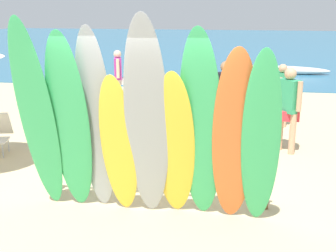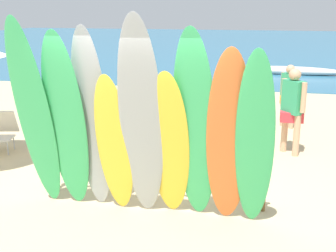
{
  "view_description": "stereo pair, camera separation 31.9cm",
  "coord_description": "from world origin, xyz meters",
  "px_view_note": "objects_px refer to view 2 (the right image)",
  "views": [
    {
      "loc": [
        1.25,
        -5.98,
        2.86
      ],
      "look_at": [
        0.0,
        1.01,
        0.9
      ],
      "focal_mm": 46.63,
      "sensor_mm": 36.0,
      "label": 1
    },
    {
      "loc": [
        1.56,
        -5.92,
        2.86
      ],
      "look_at": [
        0.0,
        1.01,
        0.9
      ],
      "focal_mm": 46.63,
      "sensor_mm": 36.0,
      "label": 2
    }
  ],
  "objects_px": {
    "surfboard_yellow_3": "(114,145)",
    "surfboard_orange_7": "(228,140)",
    "surfboard_green_0": "(35,117)",
    "beachgoer_photographing": "(127,74)",
    "beachgoer_by_water": "(289,92)",
    "beach_chair_red": "(2,130)",
    "surfboard_green_8": "(255,143)",
    "surfboard_green_6": "(195,129)",
    "surfboard_rack": "(153,169)",
    "distant_boat": "(288,71)",
    "surfboard_yellow_5": "(169,146)",
    "surfboard_grey_4": "(141,122)",
    "beachgoer_midbeach": "(293,105)",
    "surfboard_green_1": "(66,124)",
    "beachgoer_near_rack": "(230,96)",
    "surfboard_grey_2": "(92,121)"
  },
  "relations": [
    {
      "from": "beachgoer_near_rack",
      "to": "surfboard_rack",
      "type": "bearing_deg",
      "value": -129.6
    },
    {
      "from": "surfboard_yellow_3",
      "to": "surfboard_green_8",
      "type": "bearing_deg",
      "value": 2.13
    },
    {
      "from": "surfboard_grey_2",
      "to": "beachgoer_near_rack",
      "type": "bearing_deg",
      "value": 66.83
    },
    {
      "from": "beachgoer_photographing",
      "to": "beach_chair_red",
      "type": "distance_m",
      "value": 4.8
    },
    {
      "from": "surfboard_yellow_5",
      "to": "beachgoer_photographing",
      "type": "bearing_deg",
      "value": 111.16
    },
    {
      "from": "surfboard_orange_7",
      "to": "beach_chair_red",
      "type": "distance_m",
      "value": 5.33
    },
    {
      "from": "surfboard_yellow_3",
      "to": "surfboard_orange_7",
      "type": "distance_m",
      "value": 1.56
    },
    {
      "from": "surfboard_yellow_3",
      "to": "beachgoer_photographing",
      "type": "height_order",
      "value": "surfboard_yellow_3"
    },
    {
      "from": "surfboard_rack",
      "to": "beach_chair_red",
      "type": "height_order",
      "value": "beach_chair_red"
    },
    {
      "from": "beachgoer_midbeach",
      "to": "distant_boat",
      "type": "xyz_separation_m",
      "value": [
        0.37,
        10.82,
        -0.82
      ]
    },
    {
      "from": "surfboard_yellow_5",
      "to": "beach_chair_red",
      "type": "bearing_deg",
      "value": 149.8
    },
    {
      "from": "surfboard_yellow_3",
      "to": "surfboard_green_8",
      "type": "xyz_separation_m",
      "value": [
        1.88,
        -0.06,
        0.19
      ]
    },
    {
      "from": "surfboard_yellow_3",
      "to": "beachgoer_photographing",
      "type": "xyz_separation_m",
      "value": [
        -2.04,
        6.86,
        -0.08
      ]
    },
    {
      "from": "surfboard_yellow_3",
      "to": "surfboard_green_6",
      "type": "relative_size",
      "value": 0.77
    },
    {
      "from": "surfboard_rack",
      "to": "surfboard_green_6",
      "type": "xyz_separation_m",
      "value": [
        0.71,
        -0.56,
        0.83
      ]
    },
    {
      "from": "surfboard_orange_7",
      "to": "beach_chair_red",
      "type": "xyz_separation_m",
      "value": [
        -4.77,
        2.25,
        -0.79
      ]
    },
    {
      "from": "beachgoer_midbeach",
      "to": "beach_chair_red",
      "type": "relative_size",
      "value": 2.1
    },
    {
      "from": "surfboard_green_6",
      "to": "beachgoer_photographing",
      "type": "distance_m",
      "value": 7.56
    },
    {
      "from": "surfboard_yellow_3",
      "to": "surfboard_green_8",
      "type": "distance_m",
      "value": 1.89
    },
    {
      "from": "beachgoer_by_water",
      "to": "beach_chair_red",
      "type": "relative_size",
      "value": 1.87
    },
    {
      "from": "surfboard_green_8",
      "to": "surfboard_orange_7",
      "type": "bearing_deg",
      "value": 172.56
    },
    {
      "from": "surfboard_orange_7",
      "to": "beachgoer_near_rack",
      "type": "xyz_separation_m",
      "value": [
        -0.31,
        3.82,
        -0.21
      ]
    },
    {
      "from": "distant_boat",
      "to": "beachgoer_near_rack",
      "type": "bearing_deg",
      "value": -99.04
    },
    {
      "from": "surfboard_yellow_5",
      "to": "beachgoer_near_rack",
      "type": "distance_m",
      "value": 3.82
    },
    {
      "from": "beachgoer_photographing",
      "to": "beachgoer_midbeach",
      "type": "relative_size",
      "value": 0.95
    },
    {
      "from": "surfboard_grey_2",
      "to": "beachgoer_near_rack",
      "type": "xyz_separation_m",
      "value": [
        1.59,
        3.73,
        -0.32
      ]
    },
    {
      "from": "surfboard_grey_4",
      "to": "surfboard_green_6",
      "type": "xyz_separation_m",
      "value": [
        0.69,
        0.1,
        -0.08
      ]
    },
    {
      "from": "surfboard_green_8",
      "to": "beachgoer_by_water",
      "type": "relative_size",
      "value": 1.63
    },
    {
      "from": "surfboard_rack",
      "to": "surfboard_green_8",
      "type": "bearing_deg",
      "value": -22.66
    },
    {
      "from": "surfboard_grey_2",
      "to": "surfboard_orange_7",
      "type": "relative_size",
      "value": 1.08
    },
    {
      "from": "surfboard_green_8",
      "to": "beachgoer_by_water",
      "type": "distance_m",
      "value": 5.43
    },
    {
      "from": "beachgoer_midbeach",
      "to": "distant_boat",
      "type": "height_order",
      "value": "beachgoer_midbeach"
    },
    {
      "from": "surfboard_grey_2",
      "to": "beachgoer_photographing",
      "type": "relative_size",
      "value": 1.64
    },
    {
      "from": "surfboard_green_6",
      "to": "beachgoer_by_water",
      "type": "xyz_separation_m",
      "value": [
        1.42,
        5.32,
        -0.45
      ]
    },
    {
      "from": "distant_boat",
      "to": "surfboard_yellow_5",
      "type": "bearing_deg",
      "value": -98.53
    },
    {
      "from": "surfboard_rack",
      "to": "surfboard_grey_4",
      "type": "xyz_separation_m",
      "value": [
        0.02,
        -0.66,
        0.91
      ]
    },
    {
      "from": "surfboard_rack",
      "to": "surfboard_orange_7",
      "type": "relative_size",
      "value": 1.37
    },
    {
      "from": "beach_chair_red",
      "to": "beachgoer_midbeach",
      "type": "bearing_deg",
      "value": -3.6
    },
    {
      "from": "surfboard_green_6",
      "to": "surfboard_rack",
      "type": "bearing_deg",
      "value": 147.22
    },
    {
      "from": "surfboard_grey_4",
      "to": "beachgoer_by_water",
      "type": "bearing_deg",
      "value": 65.19
    },
    {
      "from": "surfboard_rack",
      "to": "beach_chair_red",
      "type": "relative_size",
      "value": 4.15
    },
    {
      "from": "surfboard_orange_7",
      "to": "surfboard_yellow_3",
      "type": "bearing_deg",
      "value": 176.09
    },
    {
      "from": "surfboard_grey_4",
      "to": "beachgoer_midbeach",
      "type": "distance_m",
      "value": 4.0
    },
    {
      "from": "surfboard_orange_7",
      "to": "distant_boat",
      "type": "xyz_separation_m",
      "value": [
        1.33,
        14.1,
        -1.04
      ]
    },
    {
      "from": "beachgoer_by_water",
      "to": "beach_chair_red",
      "type": "height_order",
      "value": "beachgoer_by_water"
    },
    {
      "from": "surfboard_green_0",
      "to": "surfboard_orange_7",
      "type": "height_order",
      "value": "surfboard_green_0"
    },
    {
      "from": "beachgoer_by_water",
      "to": "beachgoer_near_rack",
      "type": "height_order",
      "value": "beachgoer_near_rack"
    },
    {
      "from": "surfboard_yellow_3",
      "to": "beachgoer_midbeach",
      "type": "height_order",
      "value": "surfboard_yellow_3"
    },
    {
      "from": "surfboard_green_0",
      "to": "beachgoer_photographing",
      "type": "relative_size",
      "value": 1.75
    },
    {
      "from": "surfboard_green_1",
      "to": "beach_chair_red",
      "type": "distance_m",
      "value": 3.51
    }
  ]
}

